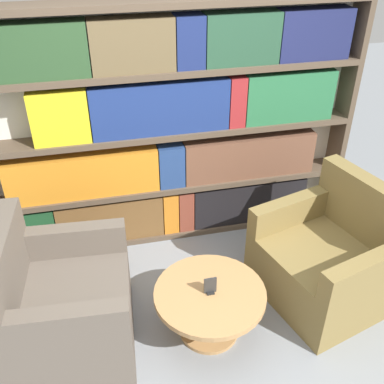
# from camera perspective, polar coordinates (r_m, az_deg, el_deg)

# --- Properties ---
(ground_plane) EXTENTS (14.00, 14.00, 0.00)m
(ground_plane) POSITION_cam_1_polar(r_m,az_deg,el_deg) (3.40, 2.77, -18.87)
(ground_plane) COLOR gray
(bookshelf) EXTENTS (3.17, 0.30, 2.08)m
(bookshelf) POSITION_cam_1_polar(r_m,az_deg,el_deg) (3.83, -2.32, 7.62)
(bookshelf) COLOR silver
(bookshelf) RESTS_ON ground_plane
(armchair_left) EXTENTS (0.91, 0.98, 0.95)m
(armchair_left) POSITION_cam_1_polar(r_m,az_deg,el_deg) (3.32, -16.09, -13.71)
(armchair_left) COLOR brown
(armchair_left) RESTS_ON ground_plane
(armchair_right) EXTENTS (1.06, 1.11, 0.95)m
(armchair_right) POSITION_cam_1_polar(r_m,az_deg,el_deg) (3.68, 16.93, -8.31)
(armchair_right) COLOR olive
(armchair_right) RESTS_ON ground_plane
(coffee_table) EXTENTS (0.78, 0.78, 0.40)m
(coffee_table) POSITION_cam_1_polar(r_m,az_deg,el_deg) (3.26, 2.27, -13.96)
(coffee_table) COLOR #AD7F4C
(coffee_table) RESTS_ON ground_plane
(table_sign) EXTENTS (0.09, 0.06, 0.13)m
(table_sign) POSITION_cam_1_polar(r_m,az_deg,el_deg) (3.14, 2.34, -11.90)
(table_sign) COLOR black
(table_sign) RESTS_ON coffee_table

